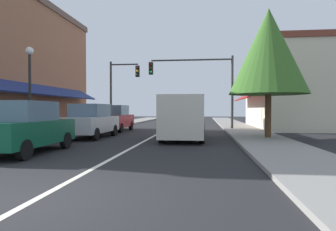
{
  "coord_description": "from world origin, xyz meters",
  "views": [
    {
      "loc": [
        2.76,
        -4.54,
        1.49
      ],
      "look_at": [
        0.39,
        15.32,
        1.08
      ],
      "focal_mm": 32.0,
      "sensor_mm": 36.0,
      "label": 1
    }
  ],
  "objects_px": {
    "parked_car_second_left": "(91,121)",
    "van_in_lane": "(184,116)",
    "street_lamp_left_near": "(30,77)",
    "tree_right_near": "(268,52)",
    "parked_car_nearest_left": "(25,128)",
    "traffic_signal_mast_arm": "(201,78)",
    "parked_car_third_left": "(115,118)",
    "traffic_signal_left_corner": "(120,84)"
  },
  "relations": [
    {
      "from": "parked_car_second_left",
      "to": "parked_car_third_left",
      "type": "distance_m",
      "value": 4.77
    },
    {
      "from": "parked_car_second_left",
      "to": "parked_car_third_left",
      "type": "xyz_separation_m",
      "value": [
        -0.17,
        4.76,
        0.0
      ]
    },
    {
      "from": "van_in_lane",
      "to": "traffic_signal_mast_arm",
      "type": "relative_size",
      "value": 0.85
    },
    {
      "from": "parked_car_nearest_left",
      "to": "traffic_signal_left_corner",
      "type": "distance_m",
      "value": 14.55
    },
    {
      "from": "van_in_lane",
      "to": "traffic_signal_left_corner",
      "type": "distance_m",
      "value": 10.98
    },
    {
      "from": "street_lamp_left_near",
      "to": "tree_right_near",
      "type": "distance_m",
      "value": 11.37
    },
    {
      "from": "street_lamp_left_near",
      "to": "parked_car_nearest_left",
      "type": "bearing_deg",
      "value": -60.81
    },
    {
      "from": "parked_car_third_left",
      "to": "street_lamp_left_near",
      "type": "xyz_separation_m",
      "value": [
        -1.86,
        -6.97,
        2.08
      ]
    },
    {
      "from": "parked_car_nearest_left",
      "to": "parked_car_second_left",
      "type": "bearing_deg",
      "value": 87.86
    },
    {
      "from": "parked_car_third_left",
      "to": "traffic_signal_left_corner",
      "type": "relative_size",
      "value": 0.76
    },
    {
      "from": "parked_car_third_left",
      "to": "van_in_lane",
      "type": "distance_m",
      "value": 7.18
    },
    {
      "from": "traffic_signal_mast_arm",
      "to": "parked_car_nearest_left",
      "type": "bearing_deg",
      "value": -115.06
    },
    {
      "from": "parked_car_nearest_left",
      "to": "street_lamp_left_near",
      "type": "height_order",
      "value": "street_lamp_left_near"
    },
    {
      "from": "traffic_signal_mast_arm",
      "to": "street_lamp_left_near",
      "type": "distance_m",
      "value": 11.89
    },
    {
      "from": "tree_right_near",
      "to": "street_lamp_left_near",
      "type": "bearing_deg",
      "value": -167.91
    },
    {
      "from": "van_in_lane",
      "to": "traffic_signal_mast_arm",
      "type": "bearing_deg",
      "value": 84.03
    },
    {
      "from": "parked_car_second_left",
      "to": "street_lamp_left_near",
      "type": "bearing_deg",
      "value": -131.04
    },
    {
      "from": "street_lamp_left_near",
      "to": "traffic_signal_left_corner",
      "type": "bearing_deg",
      "value": 84.08
    },
    {
      "from": "traffic_signal_mast_arm",
      "to": "traffic_signal_left_corner",
      "type": "distance_m",
      "value": 6.83
    },
    {
      "from": "street_lamp_left_near",
      "to": "tree_right_near",
      "type": "bearing_deg",
      "value": 12.09
    },
    {
      "from": "tree_right_near",
      "to": "traffic_signal_mast_arm",
      "type": "bearing_deg",
      "value": 116.61
    },
    {
      "from": "parked_car_second_left",
      "to": "van_in_lane",
      "type": "bearing_deg",
      "value": -2.21
    },
    {
      "from": "parked_car_nearest_left",
      "to": "van_in_lane",
      "type": "xyz_separation_m",
      "value": [
        5.03,
        5.27,
        0.27
      ]
    },
    {
      "from": "parked_car_second_left",
      "to": "traffic_signal_left_corner",
      "type": "distance_m",
      "value": 9.14
    },
    {
      "from": "tree_right_near",
      "to": "parked_car_second_left",
      "type": "bearing_deg",
      "value": -179.0
    },
    {
      "from": "traffic_signal_mast_arm",
      "to": "traffic_signal_left_corner",
      "type": "relative_size",
      "value": 1.14
    },
    {
      "from": "parked_car_second_left",
      "to": "street_lamp_left_near",
      "type": "relative_size",
      "value": 0.96
    },
    {
      "from": "parked_car_second_left",
      "to": "tree_right_near",
      "type": "height_order",
      "value": "tree_right_near"
    },
    {
      "from": "van_in_lane",
      "to": "traffic_signal_left_corner",
      "type": "xyz_separation_m",
      "value": [
        -5.79,
        9.02,
        2.37
      ]
    },
    {
      "from": "parked_car_third_left",
      "to": "van_in_lane",
      "type": "xyz_separation_m",
      "value": [
        5.06,
        -5.08,
        0.27
      ]
    },
    {
      "from": "street_lamp_left_near",
      "to": "traffic_signal_mast_arm",
      "type": "bearing_deg",
      "value": 49.57
    },
    {
      "from": "parked_car_second_left",
      "to": "tree_right_near",
      "type": "relative_size",
      "value": 0.64
    },
    {
      "from": "traffic_signal_mast_arm",
      "to": "traffic_signal_left_corner",
      "type": "height_order",
      "value": "traffic_signal_left_corner"
    },
    {
      "from": "parked_car_nearest_left",
      "to": "parked_car_third_left",
      "type": "bearing_deg",
      "value": 89.44
    },
    {
      "from": "parked_car_second_left",
      "to": "tree_right_near",
      "type": "distance_m",
      "value": 9.64
    },
    {
      "from": "parked_car_nearest_left",
      "to": "van_in_lane",
      "type": "relative_size",
      "value": 0.79
    },
    {
      "from": "parked_car_second_left",
      "to": "van_in_lane",
      "type": "distance_m",
      "value": 4.91
    },
    {
      "from": "traffic_signal_mast_arm",
      "to": "tree_right_near",
      "type": "distance_m",
      "value": 7.48
    },
    {
      "from": "parked_car_second_left",
      "to": "parked_car_nearest_left",
      "type": "bearing_deg",
      "value": -89.89
    },
    {
      "from": "traffic_signal_left_corner",
      "to": "tree_right_near",
      "type": "height_order",
      "value": "tree_right_near"
    },
    {
      "from": "parked_car_third_left",
      "to": "traffic_signal_left_corner",
      "type": "distance_m",
      "value": 4.8
    },
    {
      "from": "parked_car_second_left",
      "to": "street_lamp_left_near",
      "type": "height_order",
      "value": "street_lamp_left_near"
    }
  ]
}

